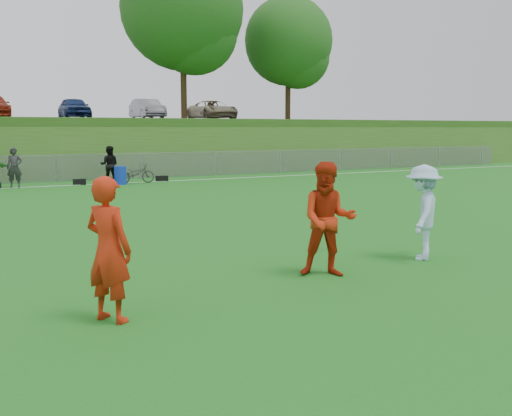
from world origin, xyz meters
TOP-DOWN VIEW (x-y plane):
  - ground at (0.00, 0.00)m, footprint 120.00×120.00m
  - sideline_far at (0.00, 18.00)m, footprint 60.00×0.10m
  - fence at (0.00, 20.00)m, footprint 58.00×0.06m
  - berm at (0.00, 31.00)m, footprint 120.00×18.00m
  - parking_lot at (0.00, 33.00)m, footprint 120.00×12.00m
  - tree_green_near at (8.16, 24.42)m, footprint 7.14×7.14m
  - tree_green_far at (16.16, 25.92)m, footprint 5.88×5.88m
  - car_row at (-1.17, 32.00)m, footprint 32.04×5.18m
  - spectator_row at (-2.48, 18.00)m, footprint 8.76×1.11m
  - gear_bags at (1.10, 18.10)m, footprint 7.82×0.40m
  - player_red_left at (-2.31, -0.62)m, footprint 0.76×0.82m
  - player_red_center at (1.48, -0.01)m, footprint 1.18×1.11m
  - player_blue at (3.78, 0.19)m, footprint 1.31×1.28m
  - frisbee at (2.74, 1.56)m, footprint 0.24×0.24m
  - recycling_bin at (2.33, 17.40)m, footprint 0.66×0.66m
  - bicycle at (3.09, 17.62)m, footprint 1.71×0.62m

SIDE VIEW (x-z plane):
  - ground at x=0.00m, z-range 0.00..0.00m
  - sideline_far at x=0.00m, z-range 0.00..0.01m
  - gear_bags at x=1.10m, z-range 0.00..0.26m
  - recycling_bin at x=2.33m, z-range 0.00..0.81m
  - bicycle at x=3.09m, z-range 0.00..0.90m
  - fence at x=0.00m, z-range 0.00..1.30m
  - frisbee at x=2.74m, z-range 0.82..0.85m
  - spectator_row at x=-2.48m, z-range 0.00..1.69m
  - player_blue at x=3.78m, z-range 0.00..1.80m
  - player_red_left at x=-2.31m, z-range 0.00..1.89m
  - player_red_center at x=1.48m, z-range 0.00..1.93m
  - berm at x=0.00m, z-range 0.00..3.00m
  - parking_lot at x=0.00m, z-range 3.00..3.10m
  - car_row at x=-1.17m, z-range 3.10..4.54m
  - tree_green_far at x=16.16m, z-range 3.87..12.06m
  - tree_green_near at x=8.16m, z-range 4.06..14.00m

